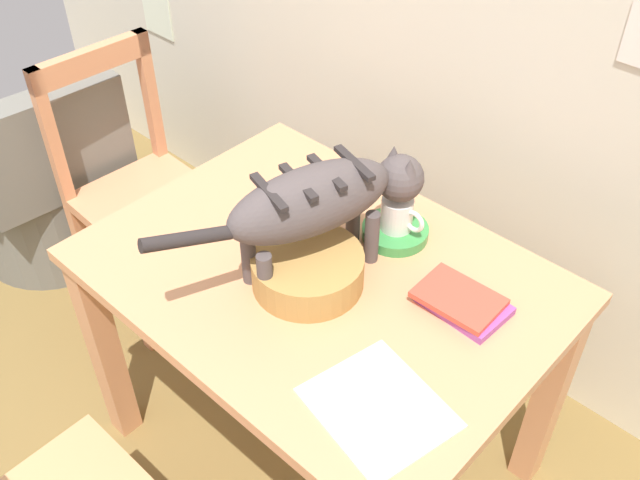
# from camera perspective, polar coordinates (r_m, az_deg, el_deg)

# --- Properties ---
(dining_table) EXTENTS (1.12, 0.83, 0.75)m
(dining_table) POSITION_cam_1_polar(r_m,az_deg,el_deg) (1.81, 0.00, -4.76)
(dining_table) COLOR tan
(dining_table) RESTS_ON ground_plane
(cat) EXTENTS (0.26, 0.68, 0.29)m
(cat) POSITION_cam_1_polar(r_m,az_deg,el_deg) (1.62, 0.17, 3.20)
(cat) COLOR #4F4645
(cat) RESTS_ON dining_table
(saucer_bowl) EXTENTS (0.17, 0.17, 0.03)m
(saucer_bowl) POSITION_cam_1_polar(r_m,az_deg,el_deg) (1.83, 6.03, 0.68)
(saucer_bowl) COLOR #3A9245
(saucer_bowl) RESTS_ON dining_table
(coffee_mug) EXTENTS (0.12, 0.08, 0.09)m
(coffee_mug) POSITION_cam_1_polar(r_m,az_deg,el_deg) (1.80, 6.25, 2.07)
(coffee_mug) COLOR white
(coffee_mug) RESTS_ON saucer_bowl
(magazine) EXTENTS (0.31, 0.28, 0.01)m
(magazine) POSITION_cam_1_polar(r_m,az_deg,el_deg) (1.47, 4.69, -13.21)
(magazine) COLOR silver
(magazine) RESTS_ON dining_table
(book_stack) EXTENTS (0.21, 0.15, 0.03)m
(book_stack) POSITION_cam_1_polar(r_m,az_deg,el_deg) (1.67, 11.29, -4.86)
(book_stack) COLOR #954595
(book_stack) RESTS_ON dining_table
(wicker_basket) EXTENTS (0.27, 0.27, 0.08)m
(wicker_basket) POSITION_cam_1_polar(r_m,az_deg,el_deg) (1.68, -0.99, -2.34)
(wicker_basket) COLOR #AB8042
(wicker_basket) RESTS_ON dining_table
(wooden_chair_near) EXTENTS (0.44, 0.44, 0.94)m
(wooden_chair_near) POSITION_cam_1_polar(r_m,az_deg,el_deg) (2.55, -14.22, 3.76)
(wooden_chair_near) COLOR tan
(wooden_chair_near) RESTS_ON ground_plane
(wicker_armchair) EXTENTS (0.62, 0.64, 0.78)m
(wicker_armchair) POSITION_cam_1_polar(r_m,az_deg,el_deg) (2.98, -20.90, 3.67)
(wicker_armchair) COLOR slate
(wicker_armchair) RESTS_ON ground_plane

